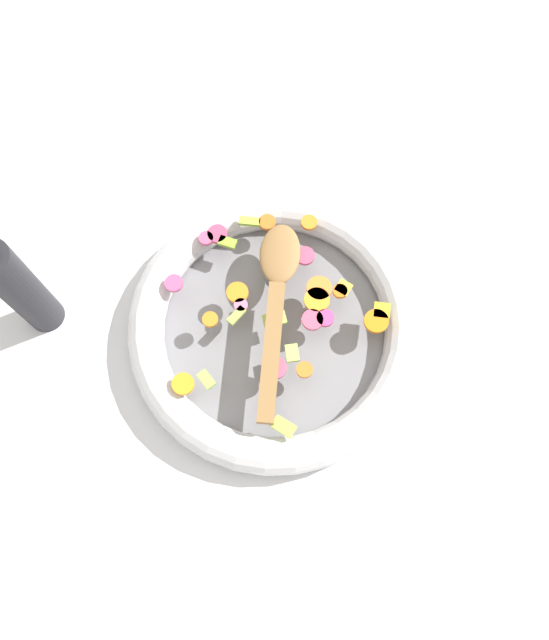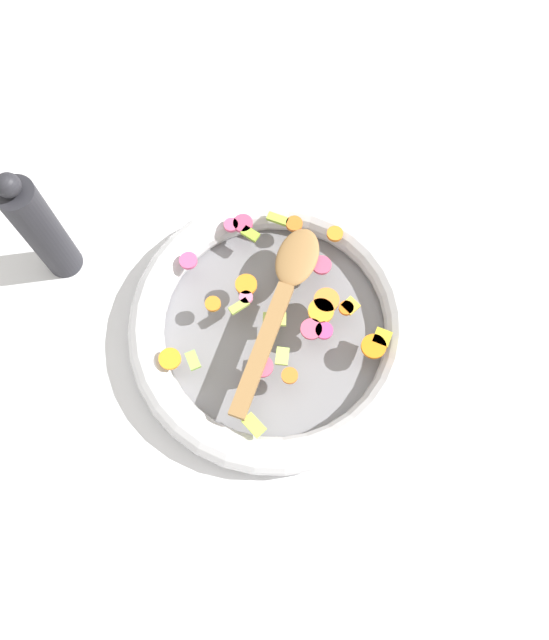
# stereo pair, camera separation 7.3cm
# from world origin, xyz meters

# --- Properties ---
(ground_plane) EXTENTS (4.00, 4.00, 0.00)m
(ground_plane) POSITION_xyz_m (0.00, 0.00, 0.00)
(ground_plane) COLOR silver
(skillet) EXTENTS (0.41, 0.41, 0.05)m
(skillet) POSITION_xyz_m (0.00, 0.00, 0.02)
(skillet) COLOR slate
(skillet) RESTS_ON ground_plane
(chopped_vegetables) EXTENTS (0.32, 0.29, 0.01)m
(chopped_vegetables) POSITION_xyz_m (-0.02, -0.01, 0.05)
(chopped_vegetables) COLOR orange
(chopped_vegetables) RESTS_ON skillet
(wooden_spoon) EXTENTS (0.26, 0.18, 0.01)m
(wooden_spoon) POSITION_xyz_m (-0.02, -0.02, 0.06)
(wooden_spoon) COLOR olive
(wooden_spoon) RESTS_ON chopped_vegetables
(pepper_mill) EXTENTS (0.05, 0.05, 0.23)m
(pepper_mill) POSITION_xyz_m (0.18, -0.27, 0.10)
(pepper_mill) COLOR #232328
(pepper_mill) RESTS_ON ground_plane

